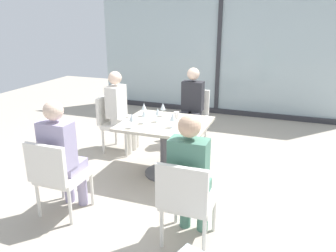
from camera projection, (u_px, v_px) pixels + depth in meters
name	position (u px, v px, depth m)	size (l,w,h in m)	color
ground_plane	(165.00, 173.00, 4.53)	(12.00, 12.00, 0.00)	#A89E8E
window_wall_backdrop	(219.00, 57.00, 6.99)	(5.38, 0.10, 2.70)	#A4B7BC
dining_table_main	(165.00, 136.00, 4.36)	(1.10, 0.96, 0.73)	#BCB29E
chair_front_right	(186.00, 198.00, 2.97)	(0.46, 0.50, 0.87)	silver
chair_far_left	(114.00, 120.00, 5.18)	(0.50, 0.46, 0.87)	silver
chair_front_left	(57.00, 174.00, 3.42)	(0.46, 0.50, 0.87)	silver
chair_near_window	(193.00, 113.00, 5.55)	(0.46, 0.51, 0.87)	silver
person_front_right	(190.00, 172.00, 3.00)	(0.34, 0.39, 1.26)	#4C7F6B
person_far_left	(120.00, 108.00, 5.08)	(0.39, 0.34, 1.26)	silver
person_front_left	(62.00, 151.00, 3.46)	(0.34, 0.39, 1.26)	#9E93B7
person_near_window	(192.00, 103.00, 5.38)	(0.34, 0.39, 1.26)	#28282D
wine_glass_0	(158.00, 112.00, 4.29)	(0.07, 0.07, 0.18)	silver
wine_glass_1	(132.00, 118.00, 4.04)	(0.07, 0.07, 0.18)	silver
wine_glass_2	(144.00, 107.00, 4.53)	(0.07, 0.07, 0.18)	silver
wine_glass_3	(163.00, 107.00, 4.54)	(0.07, 0.07, 0.18)	silver
wine_glass_4	(144.00, 113.00, 4.22)	(0.07, 0.07, 0.18)	silver
wine_glass_5	(173.00, 117.00, 4.07)	(0.07, 0.07, 0.18)	silver
coffee_cup	(176.00, 115.00, 4.45)	(0.08, 0.08, 0.09)	white
cell_phone_on_table	(187.00, 129.00, 4.05)	(0.07, 0.14, 0.01)	black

